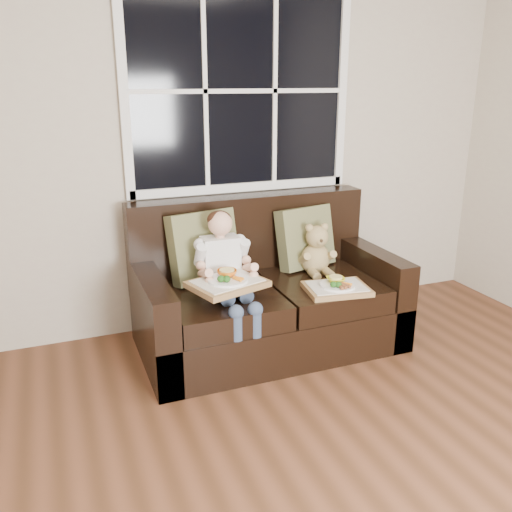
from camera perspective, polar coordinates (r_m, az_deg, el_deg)
name	(u,v)px	position (r m, az deg, el deg)	size (l,w,h in m)	color
room_walls	(488,131)	(1.57, 23.21, 11.99)	(4.52, 5.02, 2.71)	#C0B69F
window_back	(240,91)	(3.83, -1.68, 16.97)	(1.62, 0.04, 1.37)	black
loveseat	(265,299)	(3.68, 0.97, -4.54)	(1.70, 0.92, 0.96)	black
pillow_left	(203,246)	(3.57, -5.55, 1.00)	(0.50, 0.31, 0.47)	#666740
pillow_right	(305,237)	(3.84, 5.21, 1.95)	(0.46, 0.29, 0.44)	#666740
child	(225,266)	(3.36, -3.25, -1.05)	(0.34, 0.58, 0.77)	white
teddy_bear	(316,253)	(3.73, 6.37, 0.37)	(0.23, 0.28, 0.36)	tan
tray_left	(227,282)	(3.23, -3.03, -2.75)	(0.50, 0.43, 0.10)	#AA7A4D
tray_right	(337,287)	(3.45, 8.49, -3.27)	(0.43, 0.35, 0.09)	#AA7A4D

